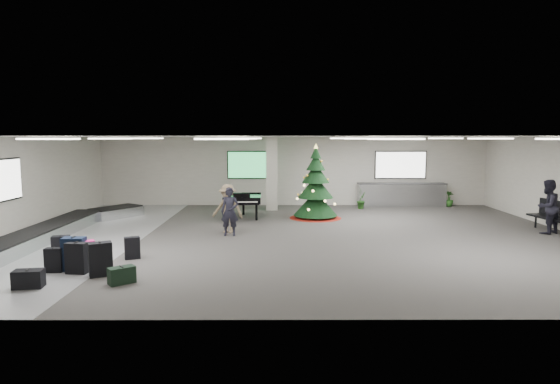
{
  "coord_description": "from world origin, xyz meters",
  "views": [
    {
      "loc": [
        -0.7,
        -14.85,
        3.17
      ],
      "look_at": [
        -0.65,
        1.0,
        1.32
      ],
      "focal_mm": 30.0,
      "sensor_mm": 36.0,
      "label": 1
    }
  ],
  "objects_px": {
    "christmas_tree": "(316,193)",
    "traveler_b": "(228,209)",
    "grand_piano": "(242,199)",
    "traveler_bench": "(547,207)",
    "potted_plant_left": "(361,200)",
    "service_counter": "(401,194)",
    "pink_suitcase": "(85,255)",
    "traveler_a": "(230,212)",
    "bench": "(553,214)",
    "baggage_carousel": "(56,230)",
    "potted_plant_right": "(449,199)"
  },
  "relations": [
    {
      "from": "christmas_tree",
      "to": "traveler_b",
      "type": "xyz_separation_m",
      "value": [
        -3.15,
        -2.89,
        -0.19
      ]
    },
    {
      "from": "grand_piano",
      "to": "traveler_bench",
      "type": "xyz_separation_m",
      "value": [
        10.31,
        -3.11,
        0.15
      ]
    },
    {
      "from": "grand_piano",
      "to": "potted_plant_left",
      "type": "xyz_separation_m",
      "value": [
        5.14,
        2.33,
        -0.36
      ]
    },
    {
      "from": "service_counter",
      "to": "pink_suitcase",
      "type": "relative_size",
      "value": 5.63
    },
    {
      "from": "traveler_a",
      "to": "traveler_b",
      "type": "height_order",
      "value": "traveler_b"
    },
    {
      "from": "traveler_bench",
      "to": "bench",
      "type": "bearing_deg",
      "value": -167.99
    },
    {
      "from": "traveler_a",
      "to": "potted_plant_left",
      "type": "height_order",
      "value": "traveler_a"
    },
    {
      "from": "bench",
      "to": "traveler_b",
      "type": "relative_size",
      "value": 1.06
    },
    {
      "from": "potted_plant_left",
      "to": "traveler_a",
      "type": "bearing_deg",
      "value": -132.67
    },
    {
      "from": "service_counter",
      "to": "pink_suitcase",
      "type": "distance_m",
      "value": 14.75
    },
    {
      "from": "christmas_tree",
      "to": "bench",
      "type": "distance_m",
      "value": 8.31
    },
    {
      "from": "pink_suitcase",
      "to": "traveler_b",
      "type": "xyz_separation_m",
      "value": [
        2.97,
        4.37,
        0.46
      ]
    },
    {
      "from": "service_counter",
      "to": "baggage_carousel",
      "type": "bearing_deg",
      "value": -152.33
    },
    {
      "from": "pink_suitcase",
      "to": "christmas_tree",
      "type": "height_order",
      "value": "christmas_tree"
    },
    {
      "from": "pink_suitcase",
      "to": "grand_piano",
      "type": "relative_size",
      "value": 0.38
    },
    {
      "from": "christmas_tree",
      "to": "grand_piano",
      "type": "xyz_separation_m",
      "value": [
        -2.89,
        0.06,
        -0.25
      ]
    },
    {
      "from": "christmas_tree",
      "to": "potted_plant_left",
      "type": "xyz_separation_m",
      "value": [
        2.25,
        2.39,
        -0.61
      ]
    },
    {
      "from": "traveler_a",
      "to": "christmas_tree",
      "type": "bearing_deg",
      "value": 49.01
    },
    {
      "from": "baggage_carousel",
      "to": "traveler_bench",
      "type": "relative_size",
      "value": 5.38
    },
    {
      "from": "service_counter",
      "to": "traveler_bench",
      "type": "height_order",
      "value": "traveler_bench"
    },
    {
      "from": "christmas_tree",
      "to": "bench",
      "type": "xyz_separation_m",
      "value": [
        7.86,
        -2.67,
        -0.42
      ]
    },
    {
      "from": "grand_piano",
      "to": "potted_plant_right",
      "type": "xyz_separation_m",
      "value": [
        9.3,
        3.01,
        -0.39
      ]
    },
    {
      "from": "grand_piano",
      "to": "service_counter",
      "type": "bearing_deg",
      "value": 22.29
    },
    {
      "from": "pink_suitcase",
      "to": "christmas_tree",
      "type": "distance_m",
      "value": 9.53
    },
    {
      "from": "traveler_bench",
      "to": "potted_plant_right",
      "type": "relative_size",
      "value": 2.49
    },
    {
      "from": "grand_piano",
      "to": "traveler_a",
      "type": "distance_m",
      "value": 3.41
    },
    {
      "from": "christmas_tree",
      "to": "service_counter",
      "type": "bearing_deg",
      "value": 37.14
    },
    {
      "from": "service_counter",
      "to": "grand_piano",
      "type": "relative_size",
      "value": 2.14
    },
    {
      "from": "grand_piano",
      "to": "potted_plant_right",
      "type": "bearing_deg",
      "value": 16.33
    },
    {
      "from": "traveler_b",
      "to": "traveler_bench",
      "type": "bearing_deg",
      "value": 14.52
    },
    {
      "from": "grand_piano",
      "to": "bench",
      "type": "distance_m",
      "value": 11.09
    },
    {
      "from": "traveler_b",
      "to": "potted_plant_right",
      "type": "xyz_separation_m",
      "value": [
        9.57,
        5.96,
        -0.45
      ]
    },
    {
      "from": "pink_suitcase",
      "to": "traveler_bench",
      "type": "height_order",
      "value": "traveler_bench"
    },
    {
      "from": "baggage_carousel",
      "to": "traveler_bench",
      "type": "height_order",
      "value": "traveler_bench"
    },
    {
      "from": "service_counter",
      "to": "pink_suitcase",
      "type": "bearing_deg",
      "value": -134.71
    },
    {
      "from": "christmas_tree",
      "to": "traveler_bench",
      "type": "bearing_deg",
      "value": -22.39
    },
    {
      "from": "traveler_b",
      "to": "potted_plant_right",
      "type": "bearing_deg",
      "value": 47.31
    },
    {
      "from": "traveler_bench",
      "to": "grand_piano",
      "type": "bearing_deg",
      "value": -45.74
    },
    {
      "from": "traveler_a",
      "to": "traveler_bench",
      "type": "xyz_separation_m",
      "value": [
        10.45,
        0.29,
        0.11
      ]
    },
    {
      "from": "baggage_carousel",
      "to": "grand_piano",
      "type": "xyz_separation_m",
      "value": [
        5.71,
        3.58,
        0.54
      ]
    },
    {
      "from": "traveler_bench",
      "to": "potted_plant_right",
      "type": "height_order",
      "value": "traveler_bench"
    },
    {
      "from": "christmas_tree",
      "to": "potted_plant_left",
      "type": "height_order",
      "value": "christmas_tree"
    },
    {
      "from": "traveler_bench",
      "to": "pink_suitcase",
      "type": "bearing_deg",
      "value": -11.67
    },
    {
      "from": "bench",
      "to": "traveler_bench",
      "type": "distance_m",
      "value": 0.66
    },
    {
      "from": "baggage_carousel",
      "to": "potted_plant_right",
      "type": "height_order",
      "value": "potted_plant_right"
    },
    {
      "from": "pink_suitcase",
      "to": "potted_plant_left",
      "type": "height_order",
      "value": "potted_plant_left"
    },
    {
      "from": "service_counter",
      "to": "potted_plant_left",
      "type": "bearing_deg",
      "value": -157.47
    },
    {
      "from": "service_counter",
      "to": "bench",
      "type": "relative_size",
      "value": 2.36
    },
    {
      "from": "baggage_carousel",
      "to": "traveler_bench",
      "type": "xyz_separation_m",
      "value": [
        16.01,
        0.46,
        0.69
      ]
    },
    {
      "from": "baggage_carousel",
      "to": "traveler_a",
      "type": "height_order",
      "value": "traveler_a"
    }
  ]
}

